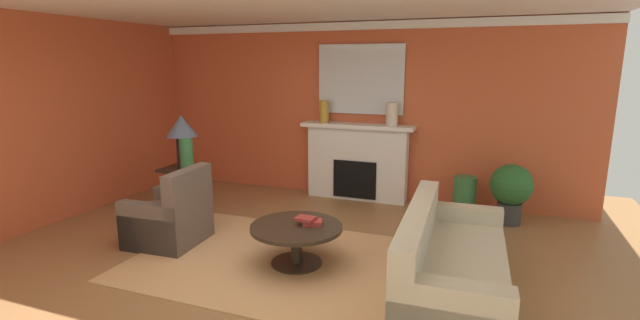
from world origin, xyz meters
name	(u,v)px	position (x,y,z in m)	size (l,w,h in m)	color
ground_plane	(268,267)	(0.00, 0.00, 0.00)	(8.82, 8.82, 0.00)	olive
wall_fireplace	(350,111)	(0.00, 3.01, 1.40)	(7.38, 0.12, 2.81)	#C65633
wall_window	(46,121)	(-3.45, 0.30, 1.40)	(0.12, 6.49, 2.81)	#C65633
crown_moulding	(350,26)	(0.00, 2.93, 2.73)	(7.38, 0.08, 0.12)	white
area_rug	(297,264)	(0.26, 0.18, 0.01)	(3.61, 2.27, 0.01)	tan
fireplace	(357,164)	(0.19, 2.79, 0.58)	(1.80, 0.35, 1.23)	white
mantel_mirror	(361,79)	(0.19, 2.92, 1.92)	(1.38, 0.04, 1.08)	silver
sofa	(449,268)	(1.88, 0.03, 0.30)	(0.97, 2.13, 0.85)	#BCB299
armchair_near_window	(171,219)	(-1.41, 0.19, 0.31)	(0.84, 0.84, 0.95)	brown
coffee_table	(296,236)	(0.26, 0.18, 0.34)	(1.00, 1.00, 0.45)	#2D2319
side_table	(185,187)	(-1.93, 1.18, 0.40)	(0.56, 0.56, 0.70)	#2D2319
table_lamp	(182,131)	(-1.93, 1.18, 1.22)	(0.44, 0.44, 0.75)	black
vase_tall_corner	(464,197)	(1.87, 2.50, 0.29)	(0.32, 0.32, 0.59)	#33703D
vase_on_side_table	(187,154)	(-1.78, 1.06, 0.93)	(0.18, 0.18, 0.45)	#33703D
vase_mantel_left	(324,112)	(-0.36, 2.75, 1.40)	(0.15, 0.15, 0.36)	#B7892D
vase_mantel_right	(392,114)	(0.74, 2.75, 1.41)	(0.18, 0.18, 0.36)	beige
book_red_cover	(313,223)	(0.42, 0.27, 0.48)	(0.21, 0.16, 0.05)	maroon
book_art_folio	(305,219)	(0.35, 0.24, 0.52)	(0.21, 0.16, 0.03)	maroon
potted_plant	(511,189)	(2.47, 2.41, 0.49)	(0.56, 0.56, 0.83)	#333333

